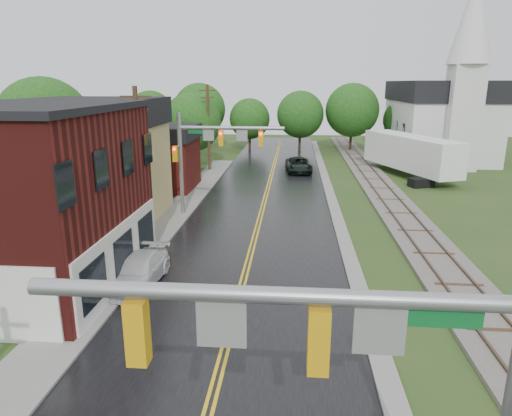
# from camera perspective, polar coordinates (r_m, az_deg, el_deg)

# --- Properties ---
(main_road) EXTENTS (10.00, 90.00, 0.02)m
(main_road) POSITION_cam_1_polar(r_m,az_deg,el_deg) (35.29, 0.93, 0.33)
(main_road) COLOR black
(main_road) RESTS_ON ground
(curb_right) EXTENTS (0.80, 70.00, 0.12)m
(curb_right) POSITION_cam_1_polar(r_m,az_deg,el_deg) (40.18, 9.13, 2.01)
(curb_right) COLOR gray
(curb_right) RESTS_ON ground
(sidewalk_left) EXTENTS (2.40, 50.00, 0.12)m
(sidewalk_left) POSITION_cam_1_polar(r_m,az_deg,el_deg) (31.58, -11.01, -1.77)
(sidewalk_left) COLOR gray
(sidewalk_left) RESTS_ON ground
(yellow_house) EXTENTS (8.00, 7.00, 6.40)m
(yellow_house) POSITION_cam_1_polar(r_m,az_deg,el_deg) (33.35, -18.82, 4.26)
(yellow_house) COLOR tan
(yellow_house) RESTS_ON ground
(darkred_building) EXTENTS (7.00, 6.00, 4.40)m
(darkred_building) POSITION_cam_1_polar(r_m,az_deg,el_deg) (41.48, -12.55, 5.36)
(darkred_building) COLOR #3F0F0C
(darkred_building) RESTS_ON ground
(church) EXTENTS (10.40, 18.40, 20.00)m
(church) POSITION_cam_1_polar(r_m,az_deg,el_deg) (60.48, 22.28, 11.11)
(church) COLOR silver
(church) RESTS_ON ground
(railroad) EXTENTS (3.20, 80.00, 0.30)m
(railroad) POSITION_cam_1_polar(r_m,az_deg,el_deg) (40.77, 15.60, 1.98)
(railroad) COLOR #59544C
(railroad) RESTS_ON ground
(traffic_signal_near) EXTENTS (7.34, 0.30, 7.20)m
(traffic_signal_near) POSITION_cam_1_polar(r_m,az_deg,el_deg) (7.41, 13.85, -19.55)
(traffic_signal_near) COLOR gray
(traffic_signal_near) RESTS_ON ground
(traffic_signal_far) EXTENTS (7.34, 0.43, 7.20)m
(traffic_signal_far) POSITION_cam_1_polar(r_m,az_deg,el_deg) (31.81, -5.72, 7.74)
(traffic_signal_far) COLOR gray
(traffic_signal_far) RESTS_ON ground
(utility_pole_b) EXTENTS (1.80, 0.28, 9.00)m
(utility_pole_b) POSITION_cam_1_polar(r_m,az_deg,el_deg) (27.90, -14.35, 5.75)
(utility_pole_b) COLOR #382616
(utility_pole_b) RESTS_ON ground
(utility_pole_c) EXTENTS (1.80, 0.28, 9.00)m
(utility_pole_c) POSITION_cam_1_polar(r_m,az_deg,el_deg) (49.06, -5.97, 10.11)
(utility_pole_c) COLOR #382616
(utility_pole_c) RESTS_ON ground
(tree_left_b) EXTENTS (7.60, 7.60, 9.69)m
(tree_left_b) POSITION_cam_1_polar(r_m,az_deg,el_deg) (41.31, -24.72, 9.22)
(tree_left_b) COLOR black
(tree_left_b) RESTS_ON ground
(tree_left_c) EXTENTS (6.00, 6.00, 7.65)m
(tree_left_c) POSITION_cam_1_polar(r_m,az_deg,el_deg) (47.01, -15.49, 9.16)
(tree_left_c) COLOR black
(tree_left_c) RESTS_ON ground
(tree_left_e) EXTENTS (6.40, 6.40, 8.16)m
(tree_left_e) POSITION_cam_1_polar(r_m,az_deg,el_deg) (51.31, -7.86, 10.38)
(tree_left_e) COLOR black
(tree_left_e) RESTS_ON ground
(suv_dark) EXTENTS (2.98, 5.68, 1.52)m
(suv_dark) POSITION_cam_1_polar(r_m,az_deg,el_deg) (48.63, 5.34, 5.37)
(suv_dark) COLOR black
(suv_dark) RESTS_ON ground
(pickup_white) EXTENTS (2.10, 4.76, 1.36)m
(pickup_white) POSITION_cam_1_polar(r_m,az_deg,el_deg) (22.14, -14.41, -7.65)
(pickup_white) COLOR silver
(pickup_white) RESTS_ON ground
(semi_trailer) EXTENTS (7.35, 13.23, 4.07)m
(semi_trailer) POSITION_cam_1_polar(r_m,az_deg,el_deg) (48.44, 18.73, 6.55)
(semi_trailer) COLOR black
(semi_trailer) RESTS_ON ground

